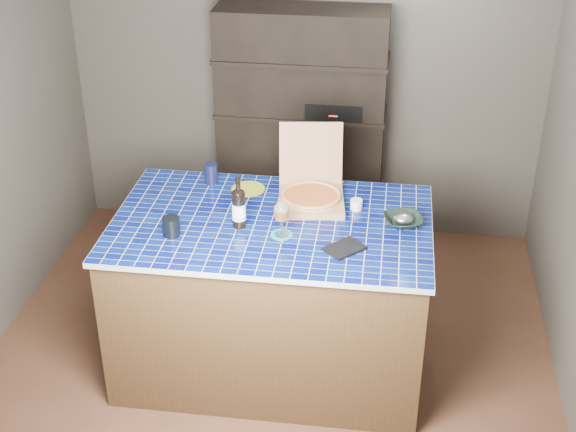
% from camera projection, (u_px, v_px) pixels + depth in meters
% --- Properties ---
extents(room, '(3.50, 3.50, 3.50)m').
position_uv_depth(room, '(266.00, 179.00, 4.38)').
color(room, brown).
rests_on(room, ground).
extents(shelving_unit, '(1.20, 0.41, 1.80)m').
position_uv_depth(shelving_unit, '(302.00, 130.00, 5.87)').
color(shelving_unit, black).
rests_on(shelving_unit, floor).
extents(kitchen_island, '(1.80, 1.15, 0.99)m').
position_uv_depth(kitchen_island, '(272.00, 293.00, 4.75)').
color(kitchen_island, '#402A19').
rests_on(kitchen_island, floor).
extents(pizza_box, '(0.43, 0.51, 0.41)m').
position_uv_depth(pizza_box, '(311.00, 194.00, 4.68)').
color(pizza_box, '#A68155').
rests_on(pizza_box, kitchen_island).
extents(mead_bottle, '(0.08, 0.08, 0.30)m').
position_uv_depth(mead_bottle, '(239.00, 208.00, 4.40)').
color(mead_bottle, black).
rests_on(mead_bottle, kitchen_island).
extents(teal_trivet, '(0.12, 0.12, 0.01)m').
position_uv_depth(teal_trivet, '(282.00, 235.00, 4.37)').
color(teal_trivet, teal).
rests_on(teal_trivet, kitchen_island).
extents(wine_glass, '(0.09, 0.09, 0.20)m').
position_uv_depth(wine_glass, '(282.00, 213.00, 4.31)').
color(wine_glass, white).
rests_on(wine_glass, teal_trivet).
extents(tumbler, '(0.10, 0.10, 0.11)m').
position_uv_depth(tumbler, '(171.00, 226.00, 4.35)').
color(tumbler, black).
rests_on(tumbler, kitchen_island).
extents(dvd_case, '(0.24, 0.24, 0.02)m').
position_uv_depth(dvd_case, '(344.00, 248.00, 4.24)').
color(dvd_case, black).
rests_on(dvd_case, kitchen_island).
extents(bowl, '(0.27, 0.27, 0.05)m').
position_uv_depth(bowl, '(403.00, 221.00, 4.46)').
color(bowl, black).
rests_on(bowl, kitchen_island).
extents(foil_contents, '(0.11, 0.10, 0.05)m').
position_uv_depth(foil_contents, '(403.00, 219.00, 4.46)').
color(foil_contents, '#ABACB6').
rests_on(foil_contents, bowl).
extents(white_jar, '(0.07, 0.07, 0.06)m').
position_uv_depth(white_jar, '(356.00, 204.00, 4.62)').
color(white_jar, white).
rests_on(white_jar, kitchen_island).
extents(navy_cup, '(0.08, 0.08, 0.13)m').
position_uv_depth(navy_cup, '(211.00, 173.00, 4.91)').
color(navy_cup, black).
rests_on(navy_cup, kitchen_island).
extents(green_trivet, '(0.20, 0.20, 0.01)m').
position_uv_depth(green_trivet, '(248.00, 189.00, 4.86)').
color(green_trivet, '#A1AE25').
rests_on(green_trivet, kitchen_island).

